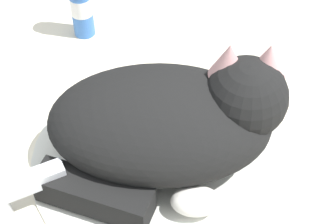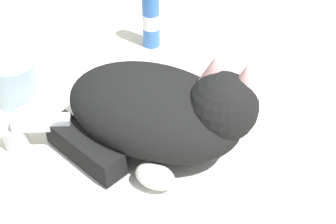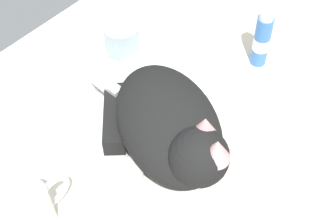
# 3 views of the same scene
# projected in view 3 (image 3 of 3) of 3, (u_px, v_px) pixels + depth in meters

# --- Properties ---
(ground_plane) EXTENTS (1.10, 0.83, 0.03)m
(ground_plane) POSITION_uv_depth(u_px,v_px,m) (168.00, 149.00, 0.92)
(ground_plane) COLOR silver
(sink_basin) EXTENTS (0.32, 0.32, 0.01)m
(sink_basin) POSITION_uv_depth(u_px,v_px,m) (168.00, 143.00, 0.91)
(sink_basin) COLOR silver
(sink_basin) RESTS_ON ground_plane
(faucet) EXTENTS (0.15, 0.10, 0.06)m
(faucet) POSITION_uv_depth(u_px,v_px,m) (94.00, 83.00, 0.97)
(faucet) COLOR silver
(faucet) RESTS_ON ground_plane
(cat) EXTENTS (0.27, 0.32, 0.15)m
(cat) POSITION_uv_depth(u_px,v_px,m) (172.00, 129.00, 0.85)
(cat) COLOR black
(cat) RESTS_ON sink_basin
(coffee_mug) EXTENTS (0.12, 0.08, 0.09)m
(coffee_mug) POSITION_uv_depth(u_px,v_px,m) (30.00, 212.00, 0.78)
(coffee_mug) COLOR white
(coffee_mug) RESTS_ON ground_plane
(rinse_cup) EXTENTS (0.07, 0.07, 0.07)m
(rinse_cup) POSITION_uv_depth(u_px,v_px,m) (122.00, 40.00, 1.02)
(rinse_cup) COLOR silver
(rinse_cup) RESTS_ON ground_plane
(soap_dish) EXTENTS (0.09, 0.06, 0.01)m
(soap_dish) POSITION_uv_depth(u_px,v_px,m) (41.00, 114.00, 0.94)
(soap_dish) COLOR white
(soap_dish) RESTS_ON ground_plane
(soap_bar) EXTENTS (0.08, 0.06, 0.03)m
(soap_bar) POSITION_uv_depth(u_px,v_px,m) (39.00, 108.00, 0.93)
(soap_bar) COLOR silver
(soap_bar) RESTS_ON soap_dish
(toothpaste_bottle) EXTENTS (0.03, 0.03, 0.13)m
(toothpaste_bottle) POSITION_uv_depth(u_px,v_px,m) (260.00, 38.00, 0.99)
(toothpaste_bottle) COLOR #3870C6
(toothpaste_bottle) RESTS_ON ground_plane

